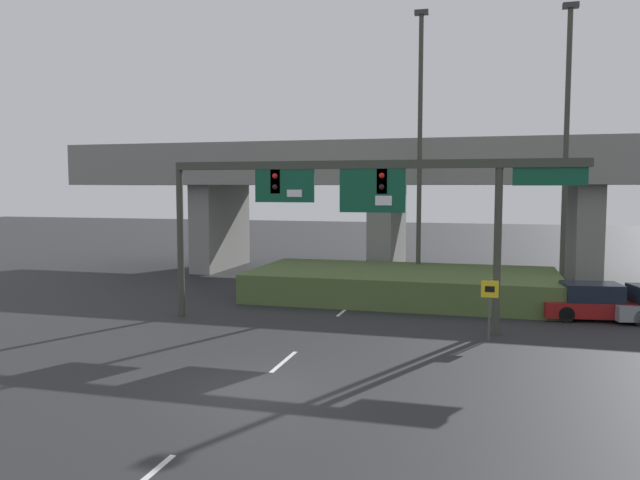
% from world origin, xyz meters
% --- Properties ---
extents(ground_plane, '(160.00, 160.00, 0.00)m').
position_xyz_m(ground_plane, '(0.00, 0.00, 0.00)').
color(ground_plane, '#262628').
extents(lane_markings, '(0.14, 35.35, 0.01)m').
position_xyz_m(lane_markings, '(0.00, 10.82, 0.00)').
color(lane_markings, silver).
rests_on(lane_markings, ground).
extents(signal_gantry, '(16.04, 0.44, 6.43)m').
position_xyz_m(signal_gantry, '(1.00, 8.05, 5.20)').
color(signal_gantry, '#383D33').
rests_on(signal_gantry, ground).
extents(speed_limit_sign, '(0.60, 0.11, 2.20)m').
position_xyz_m(speed_limit_sign, '(6.14, 7.01, 1.44)').
color(speed_limit_sign, '#4C4C4C').
rests_on(speed_limit_sign, ground).
extents(highway_light_pole_near, '(0.70, 0.36, 14.41)m').
position_xyz_m(highway_light_pole_near, '(2.50, 17.40, 7.58)').
color(highway_light_pole_near, '#383D33').
rests_on(highway_light_pole_near, ground).
extents(highway_light_pole_far, '(0.70, 0.36, 13.72)m').
position_xyz_m(highway_light_pole_far, '(9.41, 15.47, 7.24)').
color(highway_light_pole_far, '#383D33').
rests_on(highway_light_pole_far, ground).
extents(overpass_bridge, '(39.56, 8.34, 8.06)m').
position_xyz_m(overpass_bridge, '(0.00, 22.77, 5.59)').
color(overpass_bridge, gray).
rests_on(overpass_bridge, ground).
extents(grass_embankment, '(14.51, 7.07, 1.36)m').
position_xyz_m(grass_embankment, '(2.08, 14.61, 0.68)').
color(grass_embankment, '#4C6033').
rests_on(grass_embankment, ground).
extents(parked_sedan_near_right, '(4.48, 2.31, 1.49)m').
position_xyz_m(parked_sedan_near_right, '(10.29, 11.86, 0.68)').
color(parked_sedan_near_right, maroon).
rests_on(parked_sedan_near_right, ground).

